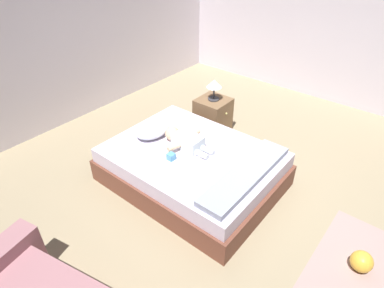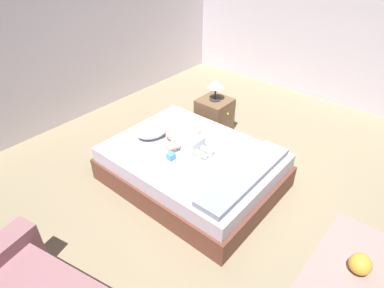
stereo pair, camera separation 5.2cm
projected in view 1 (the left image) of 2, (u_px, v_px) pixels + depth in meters
name	position (u px, v px, depth m)	size (l,w,h in m)	color
ground_plane	(243.00, 197.00, 3.58)	(8.00, 8.00, 0.00)	gray
wall_behind_bed	(63.00, 27.00, 4.38)	(8.00, 0.12, 2.68)	silver
wall_side	(360.00, 19.00, 4.74)	(0.12, 6.00, 2.68)	silver
bed	(192.00, 167.00, 3.68)	(1.41, 1.88, 0.44)	brown
pillow	(152.00, 130.00, 3.79)	(0.45, 0.33, 0.14)	silver
baby	(185.00, 140.00, 3.61)	(0.52, 0.63, 0.17)	white
toothbrush	(190.00, 132.00, 3.87)	(0.02, 0.16, 0.02)	blue
nightstand	(213.00, 115.00, 4.58)	(0.42, 0.45, 0.50)	brown
lamp	(214.00, 85.00, 4.32)	(0.21, 0.21, 0.29)	#333338
rug	(371.00, 286.00, 2.70)	(1.41, 1.01, 0.01)	#A4867F
toy_ball	(362.00, 261.00, 2.78)	(0.19, 0.19, 0.19)	gold
blanket	(246.00, 175.00, 3.17)	(1.27, 0.30, 0.06)	#9199AD
toy_block	(171.00, 157.00, 3.41)	(0.08, 0.08, 0.07)	#549FCD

